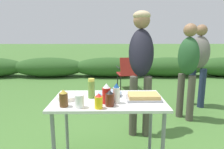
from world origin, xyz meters
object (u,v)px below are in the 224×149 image
(beer_bottle, at_px, (64,98))
(paper_cup_stack, at_px, (80,101))
(mayo_bottle, at_px, (116,94))
(ketchup_bottle, at_px, (106,94))
(relish_jar, at_px, (91,88))
(mustard_bottle, at_px, (99,101))
(standing_person_in_navy_coat, at_px, (188,63))
(standing_person_in_dark_puffer, at_px, (199,59))
(mixing_bowl, at_px, (110,93))
(camp_chair_green_behind_table, at_px, (128,71))
(food_tray, at_px, (144,97))
(folding_table, at_px, (108,106))
(standing_person_in_red_jacket, at_px, (141,56))
(plate_stack, at_px, (67,97))
(bbq_sauce_bottle, at_px, (110,99))

(beer_bottle, bearing_deg, paper_cup_stack, -10.81)
(mayo_bottle, distance_m, ketchup_bottle, 0.09)
(ketchup_bottle, bearing_deg, beer_bottle, -167.95)
(relish_jar, distance_m, mustard_bottle, 0.31)
(standing_person_in_navy_coat, distance_m, standing_person_in_dark_puffer, 0.76)
(mixing_bowl, xyz_separation_m, camp_chair_green_behind_table, (0.45, 2.93, -0.30))
(food_tray, xyz_separation_m, standing_person_in_navy_coat, (0.91, 1.23, 0.16))
(folding_table, distance_m, standing_person_in_red_jacket, 1.00)
(paper_cup_stack, relative_size, ketchup_bottle, 0.61)
(food_tray, distance_m, ketchup_bottle, 0.39)
(mixing_bowl, height_order, beer_bottle, beer_bottle)
(relish_jar, bearing_deg, mayo_bottle, -33.30)
(beer_bottle, distance_m, standing_person_in_dark_puffer, 2.92)
(mixing_bowl, height_order, relish_jar, relish_jar)
(mustard_bottle, bearing_deg, food_tray, 29.24)
(plate_stack, height_order, paper_cup_stack, paper_cup_stack)
(food_tray, height_order, paper_cup_stack, paper_cup_stack)
(mixing_bowl, bearing_deg, ketchup_bottle, -98.31)
(standing_person_in_red_jacket, distance_m, camp_chair_green_behind_table, 2.33)
(food_tray, relative_size, standing_person_in_navy_coat, 0.22)
(mixing_bowl, xyz_separation_m, relish_jar, (-0.19, -0.07, 0.07))
(beer_bottle, bearing_deg, bbq_sauce_bottle, 0.98)
(paper_cup_stack, relative_size, relish_jar, 0.58)
(folding_table, height_order, standing_person_in_navy_coat, standing_person_in_navy_coat)
(plate_stack, bearing_deg, standing_person_in_dark_puffer, 40.85)
(mayo_bottle, height_order, standing_person_in_navy_coat, standing_person_in_navy_coat)
(mixing_bowl, relative_size, ketchup_bottle, 1.29)
(plate_stack, relative_size, camp_chair_green_behind_table, 0.24)
(bbq_sauce_bottle, relative_size, mayo_bottle, 0.77)
(paper_cup_stack, relative_size, mustard_bottle, 0.86)
(mixing_bowl, height_order, camp_chair_green_behind_table, camp_chair_green_behind_table)
(mixing_bowl, xyz_separation_m, beer_bottle, (-0.41, -0.32, 0.04))
(paper_cup_stack, relative_size, bbq_sauce_bottle, 0.79)
(paper_cup_stack, bearing_deg, camp_chair_green_behind_table, 77.55)
(beer_bottle, bearing_deg, standing_person_in_red_jacket, 50.00)
(food_tray, height_order, beer_bottle, beer_bottle)
(camp_chair_green_behind_table, bearing_deg, mustard_bottle, -108.44)
(plate_stack, distance_m, bbq_sauce_bottle, 0.47)
(plate_stack, relative_size, standing_person_in_red_jacket, 0.12)
(mayo_bottle, distance_m, mustard_bottle, 0.21)
(paper_cup_stack, distance_m, standing_person_in_dark_puffer, 2.84)
(plate_stack, xyz_separation_m, ketchup_bottle, (0.39, -0.12, 0.07))
(mixing_bowl, relative_size, mustard_bottle, 1.83)
(ketchup_bottle, xyz_separation_m, standing_person_in_navy_coat, (1.27, 1.34, 0.10))
(mayo_bottle, bearing_deg, relish_jar, 146.70)
(bbq_sauce_bottle, distance_m, standing_person_in_navy_coat, 1.89)
(mixing_bowl, height_order, ketchup_bottle, ketchup_bottle)
(beer_bottle, relative_size, mayo_bottle, 0.81)
(plate_stack, height_order, standing_person_in_red_jacket, standing_person_in_red_jacket)
(bbq_sauce_bottle, xyz_separation_m, standing_person_in_dark_puffer, (1.69, 2.02, 0.12))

